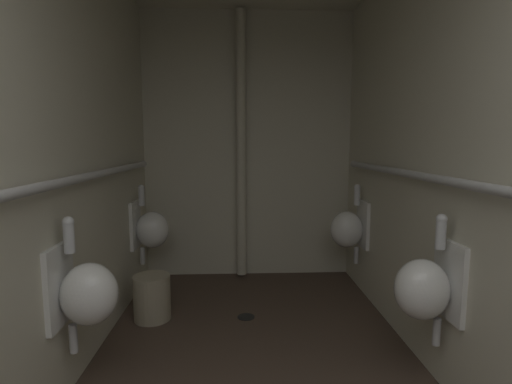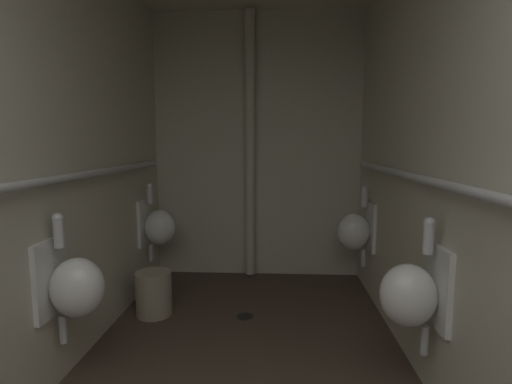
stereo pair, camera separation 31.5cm
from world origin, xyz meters
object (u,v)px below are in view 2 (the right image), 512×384
urinal_right_mid (412,293)px  waste_bin (154,293)px  urinal_left_mid (74,285)px  urinal_left_far (158,226)px  floor_drain (245,316)px  urinal_right_far (356,230)px  standpipe_back_wall (250,147)px

urinal_right_mid → waste_bin: 2.06m
urinal_left_mid → urinal_left_far: 1.56m
floor_drain → urinal_left_far: bearing=147.1°
waste_bin → urinal_right_far: bearing=16.0°
urinal_left_far → urinal_right_far: bearing=-2.1°
urinal_right_mid → waste_bin: urinal_right_mid is taller
urinal_left_far → urinal_left_mid: bearing=-90.0°
urinal_right_mid → waste_bin: (-1.74, 1.01, -0.44)m
urinal_right_far → floor_drain: size_ratio=5.39×
urinal_left_mid → urinal_left_far: (0.00, 1.56, 0.00)m
urinal_left_mid → waste_bin: urinal_left_mid is taller
urinal_right_mid → urinal_right_far: size_ratio=1.00×
urinal_right_far → waste_bin: (-1.74, -0.50, -0.44)m
urinal_left_far → standpipe_back_wall: (0.86, 0.42, 0.75)m
urinal_right_mid → urinal_right_far: 1.51m
urinal_left_far → floor_drain: size_ratio=5.39×
urinal_left_mid → urinal_left_far: size_ratio=1.00×
waste_bin → urinal_left_far: bearing=102.6°
urinal_left_far → floor_drain: urinal_left_far is taller
urinal_right_far → standpipe_back_wall: bearing=153.9°
standpipe_back_wall → floor_drain: standpipe_back_wall is taller
floor_drain → waste_bin: (-0.76, 0.01, 0.18)m
urinal_left_mid → urinal_right_far: same height
standpipe_back_wall → urinal_left_far: bearing=-153.8°
urinal_right_mid → floor_drain: urinal_right_mid is taller
urinal_right_mid → floor_drain: size_ratio=5.39×
floor_drain → urinal_left_mid: bearing=-131.8°
urinal_right_mid → urinal_left_mid: bearing=179.5°
urinal_left_far → standpipe_back_wall: 1.22m
urinal_left_mid → urinal_left_far: bearing=90.0°
standpipe_back_wall → floor_drain: (0.03, -0.99, -1.37)m
urinal_left_mid → standpipe_back_wall: (0.86, 1.98, 0.75)m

